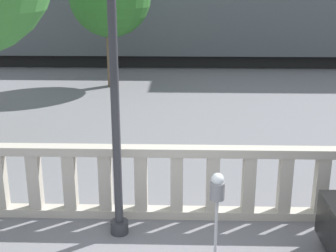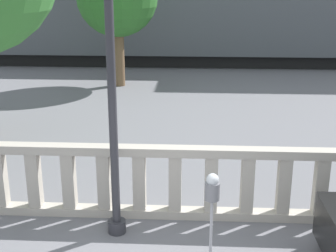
% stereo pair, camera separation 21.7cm
% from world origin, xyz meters
% --- Properties ---
extents(balustrade, '(14.71, 0.24, 1.22)m').
position_xyz_m(balustrade, '(-0.00, 2.57, 0.61)').
color(balustrade, '#ADA599').
rests_on(balustrade, ground).
extents(parking_meter, '(0.20, 0.20, 1.38)m').
position_xyz_m(parking_meter, '(0.53, 1.20, 1.12)').
color(parking_meter, '#99999E').
rests_on(parking_meter, ground).
extents(train_near, '(18.32, 3.09, 4.48)m').
position_xyz_m(train_near, '(0.08, 16.92, 2.04)').
color(train_near, black).
rests_on(train_near, ground).
extents(train_far, '(27.74, 3.03, 4.54)m').
position_xyz_m(train_far, '(5.43, 24.22, 2.06)').
color(train_far, black).
rests_on(train_far, ground).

